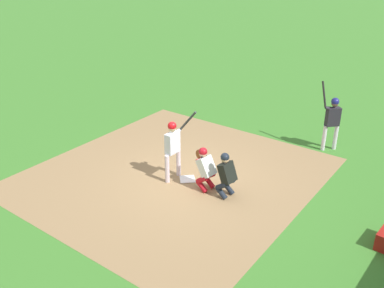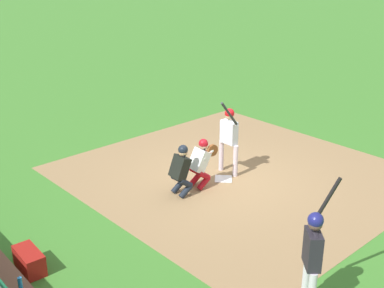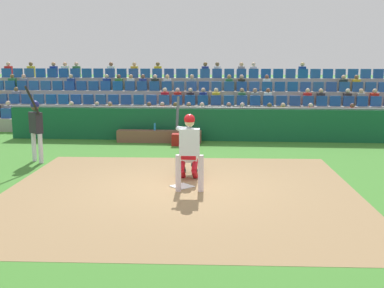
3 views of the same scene
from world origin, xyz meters
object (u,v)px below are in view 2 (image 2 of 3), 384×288
batter_at_plate (229,134)px  water_bottle_on_bench (20,285)px  on_deck_batter (313,251)px  catcher_crouching (201,160)px  equipment_duffel_bag (29,261)px  home_plate_marker (223,179)px  home_plate_umpire (181,168)px

batter_at_plate → water_bottle_on_bench: (1.78, -6.40, -0.55)m
water_bottle_on_bench → on_deck_batter: size_ratio=0.12×
catcher_crouching → equipment_duffel_bag: bearing=-83.0°
home_plate_marker → batter_at_plate: size_ratio=0.20×
batter_at_plate → home_plate_umpire: (0.15, -1.73, -0.42)m
home_plate_marker → water_bottle_on_bench: 6.27m
equipment_duffel_bag → on_deck_batter: 5.13m
catcher_crouching → home_plate_umpire: 0.67m
water_bottle_on_bench → equipment_duffel_bag: 1.28m
home_plate_marker → equipment_duffel_bag: 5.49m
home_plate_marker → equipment_duffel_bag: equipment_duffel_bag is taller
water_bottle_on_bench → on_deck_batter: bearing=50.9°
water_bottle_on_bench → catcher_crouching: bearing=107.3°
home_plate_umpire → on_deck_batter: 4.71m
equipment_duffel_bag → batter_at_plate: bearing=98.7°
batter_at_plate → water_bottle_on_bench: size_ratio=7.93×
catcher_crouching → on_deck_batter: size_ratio=0.56×
home_plate_umpire → water_bottle_on_bench: size_ratio=4.78×
catcher_crouching → home_plate_umpire: bearing=-86.6°
water_bottle_on_bench → equipment_duffel_bag: water_bottle_on_bench is taller
home_plate_umpire → batter_at_plate: bearing=95.1°
home_plate_marker → catcher_crouching: size_ratio=0.35×
batter_at_plate → equipment_duffel_bag: 5.93m
home_plate_marker → catcher_crouching: bearing=-96.9°
home_plate_marker → home_plate_umpire: (-0.04, -1.37, 0.69)m
catcher_crouching → water_bottle_on_bench: size_ratio=4.68×
catcher_crouching → batter_at_plate: bearing=96.2°
home_plate_marker → batter_at_plate: bearing=119.0°
home_plate_umpire → catcher_crouching: bearing=93.4°
home_plate_umpire → home_plate_marker: bearing=88.1°
water_bottle_on_bench → equipment_duffel_bag: size_ratio=0.36×
home_plate_marker → on_deck_batter: (4.53, -2.42, 1.13)m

